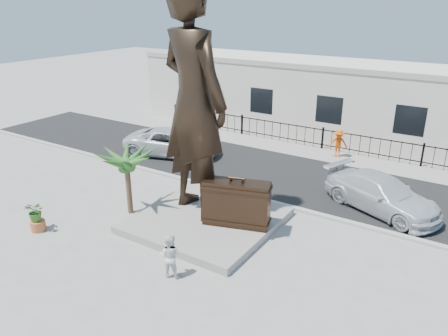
% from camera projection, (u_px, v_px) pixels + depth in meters
% --- Properties ---
extents(ground, '(100.00, 100.00, 0.00)m').
position_uv_depth(ground, '(194.00, 244.00, 15.86)').
color(ground, '#9E9991').
rests_on(ground, ground).
extents(street, '(40.00, 7.00, 0.01)m').
position_uv_depth(street, '(287.00, 174.00, 22.14)').
color(street, black).
rests_on(street, ground).
extents(curb, '(40.00, 0.25, 0.12)m').
position_uv_depth(curb, '(254.00, 198.00, 19.37)').
color(curb, '#A5A399').
rests_on(curb, ground).
extents(far_sidewalk, '(40.00, 2.50, 0.02)m').
position_uv_depth(far_sidewalk, '(317.00, 152.00, 25.28)').
color(far_sidewalk, '#9E9991').
rests_on(far_sidewalk, ground).
extents(plinth, '(5.20, 5.20, 0.30)m').
position_uv_depth(plinth, '(207.00, 220.00, 17.23)').
color(plinth, gray).
rests_on(plinth, ground).
extents(fence, '(22.00, 0.10, 1.20)m').
position_uv_depth(fence, '(322.00, 139.00, 25.70)').
color(fence, black).
rests_on(fence, ground).
extents(building, '(28.00, 7.00, 4.40)m').
position_uv_depth(building, '(348.00, 99.00, 28.41)').
color(building, silver).
rests_on(building, ground).
extents(statue, '(3.70, 2.95, 8.86)m').
position_uv_depth(statue, '(194.00, 102.00, 16.24)').
color(statue, black).
rests_on(statue, plinth).
extents(suitcase, '(2.60, 1.49, 1.75)m').
position_uv_depth(suitcase, '(236.00, 203.00, 16.31)').
color(suitcase, black).
rests_on(suitcase, plinth).
extents(tourist, '(0.84, 0.74, 1.46)m').
position_uv_depth(tourist, '(170.00, 256.00, 13.78)').
color(tourist, white).
rests_on(tourist, ground).
extents(car_white, '(5.79, 3.94, 1.47)m').
position_uv_depth(car_white, '(172.00, 142.00, 24.63)').
color(car_white, silver).
rests_on(car_white, street).
extents(car_silver, '(5.46, 3.83, 1.47)m').
position_uv_depth(car_silver, '(382.00, 194.00, 18.11)').
color(car_silver, silver).
rests_on(car_silver, street).
extents(worker, '(1.16, 0.89, 1.58)m').
position_uv_depth(worker, '(338.00, 143.00, 24.21)').
color(worker, '#EB520C').
rests_on(worker, far_sidewalk).
extents(palm_tree, '(1.80, 1.80, 3.20)m').
position_uv_depth(palm_tree, '(131.00, 212.00, 18.18)').
color(palm_tree, '#295C21').
rests_on(palm_tree, ground).
extents(planter, '(0.56, 0.56, 0.40)m').
position_uv_depth(planter, '(38.00, 226.00, 16.71)').
color(planter, '#BB6131').
rests_on(planter, ground).
extents(shrub, '(0.83, 0.75, 0.81)m').
position_uv_depth(shrub, '(36.00, 211.00, 16.49)').
color(shrub, '#346420').
rests_on(shrub, planter).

